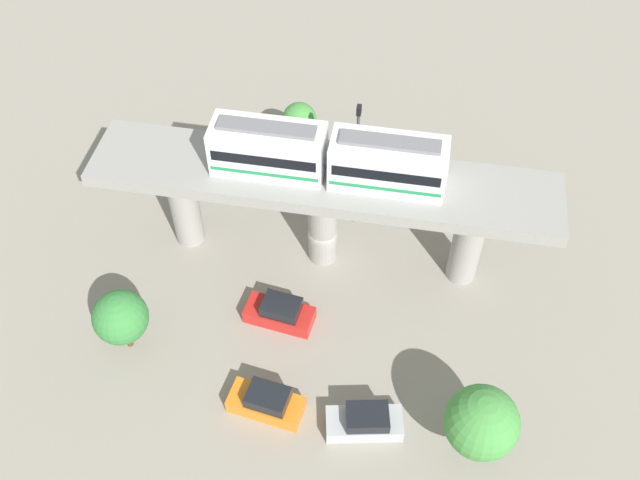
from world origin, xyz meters
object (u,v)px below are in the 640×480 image
parked_car_red (280,313)px  tree_mid_lot (299,120)px  parked_car_silver (365,422)px  parked_car_orange (267,402)px  train (328,156)px  tree_near_viaduct (121,317)px  signal_post (356,162)px  tree_far_corner (482,423)px

parked_car_red → tree_mid_lot: (-14.59, -1.56, 2.89)m
parked_car_silver → parked_car_orange: (-0.22, -5.57, 0.00)m
train → tree_near_viaduct: train is taller
tree_near_viaduct → train: bearing=130.2°
signal_post → tree_near_viaduct: bearing=-43.9°
tree_mid_lot → train: bearing=21.2°
parked_car_orange → tree_far_corner: bearing=95.5°
train → tree_mid_lot: 11.09m
parked_car_orange → signal_post: size_ratio=0.44×
tree_near_viaduct → tree_far_corner: (3.29, 20.51, 0.55)m
parked_car_orange → tree_mid_lot: tree_mid_lot is taller
parked_car_red → signal_post: size_ratio=0.44×
train → parked_car_orange: size_ratio=3.07×
parked_car_orange → parked_car_silver: bearing=96.1°
tree_mid_lot → signal_post: (5.64, 4.82, 1.93)m
parked_car_silver → tree_near_viaduct: bearing=-112.6°
tree_mid_lot → parked_car_red: bearing=6.1°
parked_car_red → tree_far_corner: tree_far_corner is taller
parked_car_silver → signal_post: signal_post is taller
parked_car_orange → tree_near_viaduct: size_ratio=0.98×
tree_mid_lot → tree_near_viaduct: bearing=-21.3°
tree_near_viaduct → signal_post: signal_post is taller
tree_far_corner → parked_car_red: bearing=-119.0°
train → tree_near_viaduct: 15.05m
parked_car_red → tree_near_viaduct: 9.42m
train → parked_car_orange: train is taller
tree_mid_lot → tree_far_corner: bearing=32.5°
tree_mid_lot → tree_far_corner: tree_far_corner is taller
parked_car_silver → tree_mid_lot: tree_mid_lot is taller
parked_car_silver → signal_post: size_ratio=0.44×
train → parked_car_red: train is taller
tree_near_viaduct → tree_mid_lot: size_ratio=0.92×
parked_car_silver → train: bearing=-172.0°
tree_mid_lot → tree_far_corner: (21.20, 13.52, -0.19)m
train → signal_post: (-3.40, 1.31, -3.45)m
tree_far_corner → signal_post: size_ratio=0.54×
parked_car_silver → tree_near_viaduct: 15.09m
parked_car_red → signal_post: 10.67m
signal_post → parked_car_red: bearing=-20.1°
tree_mid_lot → parked_car_orange: bearing=5.7°
parked_car_silver → signal_post: (-15.22, -2.82, 4.82)m
train → signal_post: train is taller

